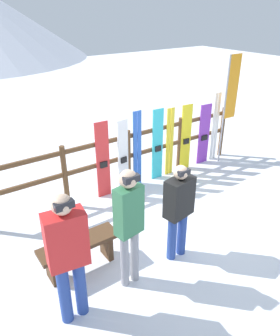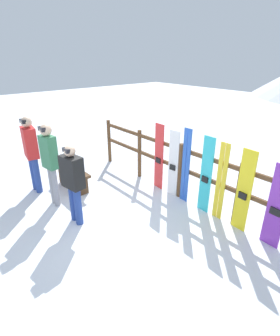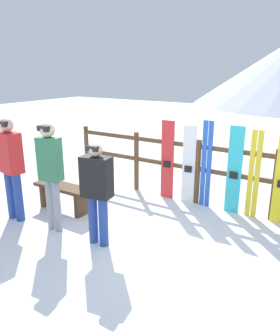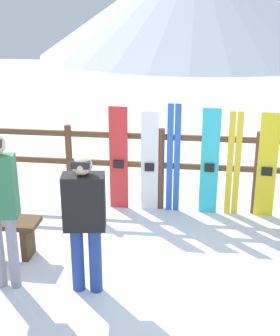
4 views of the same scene
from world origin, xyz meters
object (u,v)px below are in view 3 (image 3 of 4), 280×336
person_red (10,162)px  snowboard_red (167,160)px  snowboard_cyan (234,171)px  ski_pair_blue (206,165)px  ski_pair_yellow (254,175)px  bench (63,192)px  snowboard_white (189,165)px  person_plaid_green (50,167)px  person_black (97,187)px

person_red → snowboard_red: size_ratio=1.12×
person_red → snowboard_cyan: bearing=37.0°
snowboard_red → person_red: bearing=-126.7°
ski_pair_blue → ski_pair_yellow: (0.87, 0.00, -0.04)m
ski_pair_blue → snowboard_cyan: size_ratio=1.03×
bench → person_red: (-0.43, -0.72, 0.68)m
snowboard_white → person_plaid_green: bearing=-120.5°
ski_pair_yellow → ski_pair_blue: bearing=-180.0°
snowboard_red → ski_pair_blue: bearing=0.2°
bench → snowboard_cyan: snowboard_cyan is taller
person_black → person_plaid_green: bearing=-177.0°
person_black → person_red: (-1.76, -0.12, 0.13)m
person_plaid_green → ski_pair_blue: (1.66, 2.24, -0.24)m
bench → person_red: 1.08m
snowboard_white → person_red: bearing=-133.4°
bench → person_black: (1.33, -0.60, 0.55)m
person_plaid_green → ski_pair_blue: bearing=53.4°
snowboard_white → snowboard_red: bearing=180.0°
snowboard_white → snowboard_cyan: size_ratio=0.96×
snowboard_red → ski_pair_yellow: bearing=0.1°
ski_pair_yellow → person_plaid_green: bearing=-138.5°
snowboard_red → ski_pair_blue: (0.81, 0.00, 0.04)m
person_plaid_green → snowboard_white: bearing=59.5°
person_black → snowboard_red: (-0.03, 2.19, -0.11)m
ski_pair_yellow → snowboard_white: bearing=-179.8°
ski_pair_yellow → snowboard_red: bearing=-179.9°
person_red → snowboard_red: bearing=53.3°
bench → person_red: bearing=-120.6°
person_red → person_black: bearing=4.0°
ski_pair_yellow → person_black: bearing=-127.0°
snowboard_red → snowboard_white: (0.46, -0.00, -0.03)m
person_red → ski_pair_yellow: bearing=34.2°
person_plaid_green → snowboard_cyan: 3.14m
snowboard_white → snowboard_cyan: bearing=0.0°
snowboard_white → ski_pair_yellow: ski_pair_yellow is taller
ski_pair_blue → snowboard_cyan: 0.53m
person_red → ski_pair_yellow: (3.40, 2.32, -0.25)m
person_plaid_green → bench: bearing=124.8°
person_plaid_green → person_red: person_red is taller
person_black → snowboard_cyan: (1.31, 2.19, -0.10)m
snowboard_red → ski_pair_yellow: 1.68m
person_plaid_green → snowboard_white: size_ratio=1.16×
person_red → ski_pair_yellow: person_red is taller
snowboard_red → snowboard_cyan: 1.34m
person_black → ski_pair_blue: 2.33m
person_plaid_green → snowboard_red: 2.41m
person_plaid_green → snowboard_white: person_plaid_green is taller
snowboard_red → snowboard_cyan: (1.34, 0.00, 0.01)m
bench → person_plaid_green: bearing=-55.2°
person_plaid_green → snowboard_cyan: bearing=45.6°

